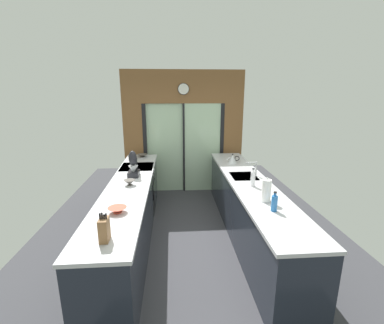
{
  "coord_description": "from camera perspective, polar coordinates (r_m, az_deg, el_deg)",
  "views": [
    {
      "loc": [
        -0.26,
        -3.5,
        2.24
      ],
      "look_at": [
        0.06,
        0.71,
        1.13
      ],
      "focal_mm": 24.93,
      "sensor_mm": 36.0,
      "label": 1
    }
  ],
  "objects": [
    {
      "name": "ground_plane",
      "position": [
        4.69,
        -0.64,
        -13.95
      ],
      "size": [
        5.04,
        7.6,
        0.02
      ],
      "primitive_type": "cube",
      "color": "#38383D"
    },
    {
      "name": "back_wall_unit",
      "position": [
        5.95,
        -1.8,
        7.83
      ],
      "size": [
        2.64,
        0.12,
        2.7
      ],
      "color": "brown",
      "rests_on": "ground_plane"
    },
    {
      "name": "left_counter_run",
      "position": [
        4.1,
        -13.29,
        -11.37
      ],
      "size": [
        0.62,
        3.8,
        0.92
      ],
      "color": "#1E232D",
      "rests_on": "ground_plane"
    },
    {
      "name": "right_counter_run",
      "position": [
        4.36,
        11.81,
        -9.66
      ],
      "size": [
        0.62,
        3.8,
        0.92
      ],
      "color": "#1E232D",
      "rests_on": "ground_plane"
    },
    {
      "name": "sink_faucet",
      "position": [
        4.41,
        13.15,
        -0.92
      ],
      "size": [
        0.19,
        0.02,
        0.23
      ],
      "color": "#B7BABC",
      "rests_on": "right_counter_run"
    },
    {
      "name": "oven_range",
      "position": [
        5.12,
        -11.39,
        -5.96
      ],
      "size": [
        0.6,
        0.6,
        0.92
      ],
      "color": "black",
      "rests_on": "ground_plane"
    },
    {
      "name": "mixing_bowl_near",
      "position": [
        3.17,
        -15.67,
        -9.82
      ],
      "size": [
        0.21,
        0.21,
        0.06
      ],
      "color": "#BC4C38",
      "rests_on": "left_counter_run"
    },
    {
      "name": "mixing_bowl_mid",
      "position": [
        4.0,
        -13.2,
        -4.27
      ],
      "size": [
        0.17,
        0.17,
        0.08
      ],
      "color": "#514C47",
      "rests_on": "left_counter_run"
    },
    {
      "name": "mixing_bowl_far",
      "position": [
        5.67,
        -10.59,
        1.38
      ],
      "size": [
        0.22,
        0.22,
        0.06
      ],
      "color": "#514C47",
      "rests_on": "left_counter_run"
    },
    {
      "name": "knife_block",
      "position": [
        2.62,
        -18.27,
        -13.54
      ],
      "size": [
        0.08,
        0.14,
        0.28
      ],
      "color": "brown",
      "rests_on": "left_counter_run"
    },
    {
      "name": "stand_mixer",
      "position": [
        4.39,
        -12.44,
        -0.93
      ],
      "size": [
        0.17,
        0.27,
        0.42
      ],
      "color": "black",
      "rests_on": "left_counter_run"
    },
    {
      "name": "kettle",
      "position": [
        5.17,
        8.67,
        0.66
      ],
      "size": [
        0.26,
        0.18,
        0.18
      ],
      "color": "#B7BABC",
      "rests_on": "right_counter_run"
    },
    {
      "name": "soap_bottle_near",
      "position": [
        3.21,
        17.2,
        -8.36
      ],
      "size": [
        0.07,
        0.07,
        0.23
      ],
      "color": "#286BB7",
      "rests_on": "right_counter_run"
    },
    {
      "name": "soap_bottle_far",
      "position": [
        3.93,
        12.9,
        -3.47
      ],
      "size": [
        0.07,
        0.07,
        0.27
      ],
      "color": "silver",
      "rests_on": "right_counter_run"
    },
    {
      "name": "paper_towel_roll",
      "position": [
        3.43,
        15.63,
        -5.95
      ],
      "size": [
        0.13,
        0.13,
        0.31
      ],
      "color": "#B7BABC",
      "rests_on": "right_counter_run"
    }
  ]
}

